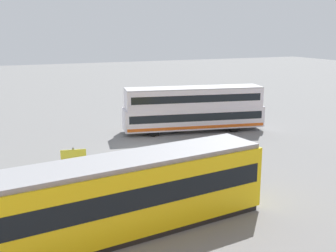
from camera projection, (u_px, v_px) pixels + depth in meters
ground_plane at (146, 149)px, 30.46m from camera, size 160.00×160.00×0.00m
double_decker_bus at (194, 109)px, 35.25m from camera, size 12.09×4.66×3.76m
tram_yellow at (125, 194)px, 17.56m from camera, size 13.12×4.18×3.30m
pedestrian_near_railing at (100, 174)px, 22.13m from camera, size 0.45×0.45×1.77m
pedestrian_railing at (134, 173)px, 23.03m from camera, size 8.33×0.28×1.08m
info_sign at (74, 162)px, 21.54m from camera, size 1.27×0.30×2.57m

